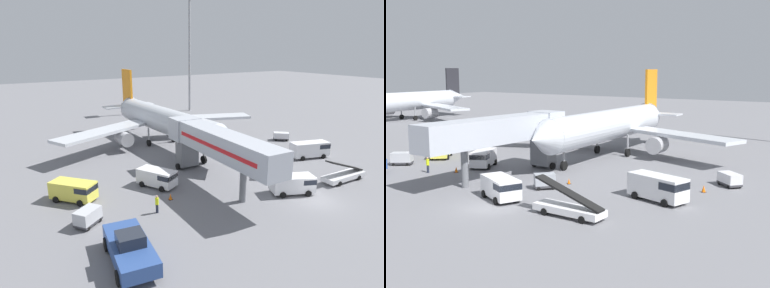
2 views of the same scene
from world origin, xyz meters
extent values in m
plane|color=slate|center=(0.00, 0.00, 0.00)|extent=(300.00, 300.00, 0.00)
cylinder|color=silver|center=(-3.99, 26.56, 4.22)|extent=(5.13, 26.54, 4.06)
cone|color=silver|center=(-3.39, 11.81, 4.22)|extent=(4.10, 3.28, 3.98)
cone|color=silver|center=(-4.62, 42.17, 4.53)|extent=(4.05, 5.01, 3.86)
cube|color=orange|center=(-4.57, 40.96, 8.28)|extent=(0.51, 3.83, 6.49)
cube|color=silver|center=(-2.12, 40.71, 4.73)|extent=(4.98, 2.97, 0.24)
cube|color=silver|center=(-6.99, 40.51, 4.73)|extent=(4.98, 2.97, 0.24)
cube|color=silver|center=(5.33, 29.32, 3.31)|extent=(16.73, 9.12, 0.44)
cube|color=silver|center=(-13.49, 28.55, 3.31)|extent=(16.51, 10.24, 0.44)
cylinder|color=#A8A8AD|center=(2.58, 28.23, 1.96)|extent=(2.26, 2.87, 2.14)
cylinder|color=#A8A8AD|center=(-10.67, 27.69, 1.96)|extent=(2.26, 2.87, 2.14)
cylinder|color=gray|center=(-3.57, 16.27, 1.78)|extent=(0.28, 0.28, 2.46)
cylinder|color=black|center=(-3.57, 16.27, 0.55)|extent=(0.39, 1.11, 1.10)
cylinder|color=gray|center=(-1.72, 28.24, 1.78)|extent=(0.28, 0.28, 2.46)
cylinder|color=black|center=(-1.72, 28.24, 0.55)|extent=(0.39, 1.11, 1.10)
cylinder|color=gray|center=(-6.38, 28.05, 1.78)|extent=(0.28, 0.28, 2.46)
cylinder|color=black|center=(-6.38, 28.05, 0.55)|extent=(0.39, 1.11, 1.10)
cube|color=#B2B7C1|center=(-6.72, 7.55, 5.27)|extent=(3.67, 17.08, 2.70)
cube|color=red|center=(-8.24, 7.61, 5.27)|extent=(0.60, 14.25, 0.44)
cube|color=#B2B7C1|center=(-6.37, 16.63, 5.27)|extent=(3.56, 2.93, 2.84)
cube|color=#232833|center=(-6.31, 17.93, 5.52)|extent=(3.31, 0.37, 0.90)
cube|color=slate|center=(-6.39, 16.03, 2.16)|extent=(2.62, 1.90, 3.52)
cylinder|color=black|center=(-7.81, 16.09, 0.40)|extent=(0.33, 0.81, 0.80)
cylinder|color=black|center=(-4.96, 15.98, 0.40)|extent=(0.33, 0.81, 0.80)
cylinder|color=slate|center=(-6.86, 4.16, 1.96)|extent=(0.70, 0.70, 3.92)
cube|color=#2D4C8E|center=(-20.72, 0.60, 1.12)|extent=(3.70, 7.13, 1.13)
cube|color=#232833|center=(-20.76, 0.26, 2.13)|extent=(2.18, 2.05, 0.90)
cylinder|color=black|center=(-19.71, -1.78, 0.55)|extent=(0.55, 1.14, 1.10)
cylinder|color=black|center=(-22.33, -1.41, 0.55)|extent=(0.55, 1.14, 1.10)
cylinder|color=black|center=(-19.10, 2.61, 0.55)|extent=(0.55, 1.14, 1.10)
cylinder|color=black|center=(-21.73, 2.97, 0.55)|extent=(0.55, 1.14, 1.10)
cube|color=white|center=(7.15, 2.12, 0.57)|extent=(6.12, 1.91, 0.55)
cube|color=black|center=(7.15, 2.12, 1.94)|extent=(6.15, 1.10, 2.13)
cylinder|color=black|center=(5.31, 1.29, 0.30)|extent=(0.60, 0.23, 0.60)
cylinder|color=black|center=(5.34, 3.01, 0.30)|extent=(0.60, 0.23, 0.60)
cylinder|color=black|center=(8.96, 1.23, 0.30)|extent=(0.60, 0.23, 0.60)
cylinder|color=black|center=(8.99, 2.94, 0.30)|extent=(0.60, 0.23, 0.60)
cube|color=white|center=(-0.91, 2.88, 1.17)|extent=(5.08, 3.80, 1.76)
cube|color=#1E232D|center=(0.53, 2.24, 1.55)|extent=(2.22, 2.54, 0.56)
cylinder|color=black|center=(0.81, 3.21, 0.34)|extent=(0.77, 0.62, 0.68)
cylinder|color=black|center=(-0.01, 1.38, 0.34)|extent=(0.77, 0.62, 0.68)
cylinder|color=black|center=(-1.80, 4.38, 0.34)|extent=(0.77, 0.62, 0.68)
cylinder|color=black|center=(-2.62, 2.56, 0.34)|extent=(0.77, 0.62, 0.68)
cube|color=white|center=(-12.63, 12.47, 1.16)|extent=(3.87, 4.92, 1.75)
cube|color=#1E232D|center=(-11.92, 11.11, 1.55)|extent=(2.47, 2.22, 0.56)
cylinder|color=black|center=(-11.13, 11.68, 0.34)|extent=(0.64, 0.77, 0.68)
cylinder|color=black|center=(-12.84, 10.79, 0.34)|extent=(0.64, 0.77, 0.68)
cylinder|color=black|center=(-12.43, 14.15, 0.34)|extent=(0.64, 0.77, 0.68)
cylinder|color=black|center=(-14.13, 13.26, 0.34)|extent=(0.64, 0.77, 0.68)
cube|color=white|center=(10.93, 10.32, 1.30)|extent=(5.88, 3.49, 2.02)
cube|color=#1E232D|center=(12.74, 9.80, 1.75)|extent=(2.27, 2.49, 0.65)
cylinder|color=black|center=(12.85, 10.80, 0.34)|extent=(0.76, 0.54, 0.68)
cylinder|color=black|center=(12.31, 8.90, 0.34)|extent=(0.76, 0.54, 0.68)
cylinder|color=black|center=(9.56, 11.74, 0.34)|extent=(0.76, 0.54, 0.68)
cylinder|color=black|center=(9.02, 9.85, 0.34)|extent=(0.76, 0.54, 0.68)
cube|color=#E5DB4C|center=(-21.69, 13.74, 1.19)|extent=(4.62, 4.88, 1.79)
cube|color=#1E232D|center=(-20.65, 12.54, 1.58)|extent=(2.56, 2.50, 0.57)
cylinder|color=black|center=(-19.99, 13.29, 0.34)|extent=(0.73, 0.76, 0.68)
cylinder|color=black|center=(-21.49, 12.00, 0.34)|extent=(0.73, 0.76, 0.68)
cylinder|color=black|center=(-21.89, 15.48, 0.34)|extent=(0.73, 0.76, 0.68)
cylinder|color=black|center=(-23.38, 14.18, 0.34)|extent=(0.73, 0.76, 0.68)
cube|color=#38383D|center=(-21.85, 7.82, 0.29)|extent=(2.79, 2.59, 0.22)
cube|color=silver|center=(-21.85, 7.82, 0.97)|extent=(2.79, 2.59, 1.13)
cylinder|color=black|center=(-21.58, 8.85, 0.18)|extent=(0.36, 0.31, 0.36)
cylinder|color=black|center=(-20.78, 7.77, 0.18)|extent=(0.36, 0.31, 0.36)
cylinder|color=black|center=(-22.92, 7.86, 0.18)|extent=(0.36, 0.31, 0.36)
cylinder|color=black|center=(-22.13, 6.78, 0.18)|extent=(0.36, 0.31, 0.36)
cube|color=#38383D|center=(-0.02, 8.16, 0.29)|extent=(2.26, 2.31, 0.22)
cube|color=#999EA5|center=(-0.02, 8.16, 0.96)|extent=(2.26, 2.31, 1.11)
cylinder|color=black|center=(0.03, 9.06, 0.18)|extent=(0.33, 0.35, 0.36)
cylinder|color=black|center=(0.87, 8.30, 0.18)|extent=(0.33, 0.35, 0.36)
cylinder|color=black|center=(-0.91, 8.02, 0.18)|extent=(0.33, 0.35, 0.36)
cylinder|color=black|center=(-0.08, 7.26, 0.18)|extent=(0.33, 0.35, 0.36)
cube|color=#38383D|center=(14.62, 19.32, 0.29)|extent=(2.82, 2.71, 0.22)
cube|color=silver|center=(14.62, 19.32, 0.88)|extent=(2.82, 2.71, 0.95)
cylinder|color=black|center=(13.53, 19.43, 0.18)|extent=(0.35, 0.33, 0.36)
cylinder|color=black|center=(14.37, 20.39, 0.18)|extent=(0.35, 0.33, 0.36)
cylinder|color=black|center=(14.86, 18.26, 0.18)|extent=(0.35, 0.33, 0.36)
cylinder|color=black|center=(15.70, 19.22, 0.18)|extent=(0.35, 0.33, 0.36)
cylinder|color=#1E2333|center=(-15.52, 6.61, 0.44)|extent=(0.26, 0.26, 0.87)
cylinder|color=#D8EA19|center=(-15.52, 6.61, 1.22)|extent=(0.35, 0.35, 0.69)
sphere|color=tan|center=(-15.52, 6.61, 1.70)|extent=(0.24, 0.24, 0.24)
cube|color=black|center=(-13.02, 8.51, 0.01)|extent=(0.43, 0.43, 0.03)
cone|color=orange|center=(-13.02, 8.51, 0.34)|extent=(0.37, 0.37, 0.64)
cube|color=black|center=(0.76, 11.15, 0.01)|extent=(0.38, 0.38, 0.03)
cone|color=orange|center=(0.76, 11.15, 0.30)|extent=(0.32, 0.32, 0.55)
cube|color=black|center=(13.30, 15.61, 0.01)|extent=(0.45, 0.45, 0.03)
cone|color=orange|center=(13.30, 15.61, 0.36)|extent=(0.38, 0.38, 0.66)
cylinder|color=#93969B|center=(16.36, 52.33, 13.58)|extent=(0.56, 0.56, 27.16)
camera|label=1|loc=(-28.45, -20.45, 15.48)|focal=31.63mm
camera|label=2|loc=(28.57, -28.20, 11.62)|focal=45.35mm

